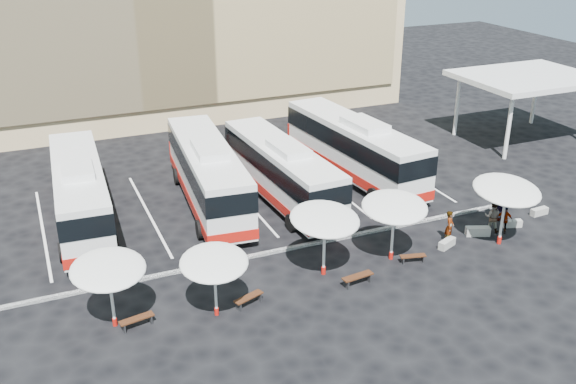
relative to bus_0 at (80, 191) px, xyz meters
name	(u,v)px	position (x,y,z in m)	size (l,w,h in m)	color
ground	(293,254)	(9.72, -8.11, -2.06)	(120.00, 120.00, 0.00)	black
service_canopy	(528,79)	(33.72, 1.89, 2.81)	(10.00, 8.00, 5.20)	silver
curb_divider	(289,248)	(9.72, -7.61, -1.98)	(34.00, 0.25, 0.15)	black
bay_lines	(243,197)	(9.72, -0.11, -2.05)	(24.15, 12.00, 0.01)	white
bus_0	(80,191)	(0.00, 0.00, 0.00)	(3.43, 12.80, 4.03)	silver
bus_1	(207,172)	(7.47, -0.25, 0.09)	(3.99, 13.41, 4.19)	silver
bus_2	(281,170)	(11.83, -1.43, -0.02)	(3.33, 12.66, 3.99)	silver
bus_3	(354,146)	(17.80, 0.20, 0.13)	(4.05, 13.67, 4.28)	silver
sunshade_0	(108,269)	(-0.01, -10.92, 0.77)	(3.43, 3.47, 3.33)	silver
sunshade_1	(214,263)	(4.32, -11.88, 0.62)	(3.54, 3.57, 3.15)	silver
sunshade_2	(325,219)	(10.30, -10.59, 0.98)	(3.91, 3.94, 3.58)	silver
sunshade_3	(395,207)	(14.21, -10.61, 0.92)	(4.31, 4.34, 3.51)	silver
sunshade_4	(507,190)	(20.53, -11.48, 1.11)	(3.65, 3.69, 3.73)	silver
wood_bench_0	(137,320)	(0.86, -11.42, -1.70)	(1.57, 0.68, 0.47)	black
wood_bench_1	(249,298)	(5.91, -11.73, -1.70)	(1.55, 0.90, 0.46)	black
wood_bench_2	(358,278)	(11.38, -12.14, -1.67)	(1.67, 0.62, 0.50)	black
wood_bench_3	(413,257)	(15.04, -11.38, -1.74)	(1.40, 0.67, 0.41)	black
conc_bench_0	(447,243)	(17.66, -10.70, -1.84)	(1.16, 0.39, 0.44)	gray
conc_bench_1	(478,231)	(20.07, -10.23, -1.81)	(1.33, 0.44, 0.50)	gray
conc_bench_2	(512,223)	(22.58, -10.14, -1.85)	(1.10, 0.37, 0.41)	gray
conc_bench_3	(539,212)	(25.16, -9.53, -1.84)	(1.13, 0.38, 0.42)	gray
passenger_0	(450,227)	(18.08, -10.25, -1.13)	(0.68, 0.44, 1.85)	black
passenger_1	(493,217)	(21.11, -10.12, -1.16)	(0.87, 0.68, 1.79)	black
passenger_2	(504,220)	(21.61, -10.48, -1.26)	(0.93, 0.39, 1.58)	black
passenger_3	(500,205)	(22.44, -9.12, -1.11)	(1.22, 0.70, 1.89)	black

